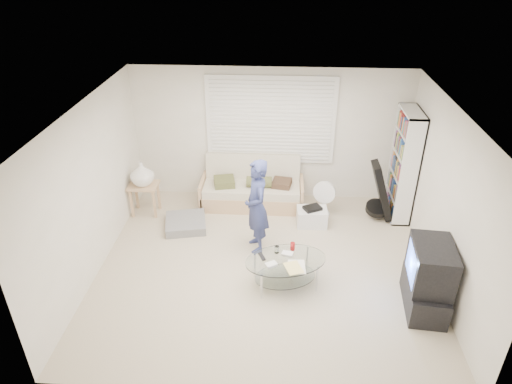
# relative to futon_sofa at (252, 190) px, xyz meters

# --- Properties ---
(ground) EXTENTS (5.00, 5.00, 0.00)m
(ground) POSITION_rel_futon_sofa_xyz_m (0.31, -1.87, -0.30)
(ground) COLOR #C5B599
(ground) RESTS_ON ground
(room_shell) EXTENTS (5.02, 4.52, 2.51)m
(room_shell) POSITION_rel_futon_sofa_xyz_m (0.31, -1.39, 1.33)
(room_shell) COLOR silver
(room_shell) RESTS_ON ground
(window_blinds) EXTENTS (2.32, 0.08, 1.62)m
(window_blinds) POSITION_rel_futon_sofa_xyz_m (0.31, 0.33, 1.25)
(window_blinds) COLOR silver
(window_blinds) RESTS_ON ground
(futon_sofa) EXTENTS (1.89, 0.76, 0.92)m
(futon_sofa) POSITION_rel_futon_sofa_xyz_m (0.00, 0.00, 0.00)
(futon_sofa) COLOR tan
(futon_sofa) RESTS_ON ground
(grey_floor_pillow) EXTENTS (0.80, 0.80, 0.15)m
(grey_floor_pillow) POSITION_rel_futon_sofa_xyz_m (-1.10, -0.86, -0.23)
(grey_floor_pillow) COLOR slate
(grey_floor_pillow) RESTS_ON ground
(side_table) EXTENTS (0.51, 0.41, 1.02)m
(side_table) POSITION_rel_futon_sofa_xyz_m (-1.91, -0.43, 0.45)
(side_table) COLOR tan
(side_table) RESTS_ON ground
(bookshelf) EXTENTS (0.31, 0.83, 1.96)m
(bookshelf) POSITION_rel_futon_sofa_xyz_m (2.64, -0.19, 0.68)
(bookshelf) COLOR white
(bookshelf) RESTS_ON ground
(guitar_case) EXTENTS (0.46, 0.40, 1.06)m
(guitar_case) POSITION_rel_futon_sofa_xyz_m (2.28, -0.36, 0.18)
(guitar_case) COLOR black
(guitar_case) RESTS_ON ground
(floor_fan) EXTENTS (0.42, 0.27, 0.68)m
(floor_fan) POSITION_rel_futon_sofa_xyz_m (1.30, -0.29, 0.09)
(floor_fan) COLOR white
(floor_fan) RESTS_ON ground
(storage_bin) EXTENTS (0.53, 0.38, 0.36)m
(storage_bin) POSITION_rel_futon_sofa_xyz_m (1.09, -0.64, -0.14)
(storage_bin) COLOR white
(storage_bin) RESTS_ON ground
(tv_unit) EXTENTS (0.57, 0.96, 1.00)m
(tv_unit) POSITION_rel_futon_sofa_xyz_m (2.51, -2.59, 0.18)
(tv_unit) COLOR black
(tv_unit) RESTS_ON ground
(coffee_table) EXTENTS (1.32, 1.02, 0.55)m
(coffee_table) POSITION_rel_futon_sofa_xyz_m (0.63, -2.24, 0.04)
(coffee_table) COLOR silver
(coffee_table) RESTS_ON ground
(standing_person) EXTENTS (0.52, 0.65, 1.56)m
(standing_person) POSITION_rel_futon_sofa_xyz_m (0.17, -1.39, 0.48)
(standing_person) COLOR navy
(standing_person) RESTS_ON ground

